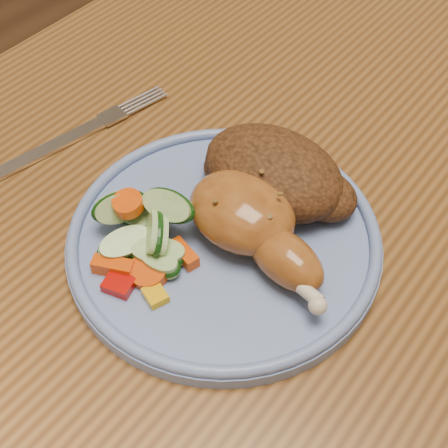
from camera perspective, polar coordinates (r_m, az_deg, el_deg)
The scene contains 7 objects.
dining_table at distance 0.59m, azimuth 10.57°, elevation -7.40°, with size 0.90×1.40×0.75m.
plate at distance 0.51m, azimuth 0.00°, elevation -1.52°, with size 0.26×0.26×0.01m, color #637AB3.
plate_rim at distance 0.50m, azimuth 0.00°, elevation -0.74°, with size 0.25×0.25×0.01m, color #637AB3.
chicken_leg at distance 0.49m, azimuth 2.60°, elevation 0.13°, with size 0.15×0.08×0.05m.
rice_pilaf at distance 0.53m, azimuth 4.79°, elevation 4.54°, with size 0.14×0.09×0.06m.
vegetable_pile at distance 0.49m, azimuth -7.16°, elevation -0.97°, with size 0.10×0.10×0.05m.
fork at distance 0.62m, azimuth -13.59°, elevation 7.84°, with size 0.05×0.17×0.00m.
Camera 1 is at (0.11, -0.31, 1.15)m, focal length 50.00 mm.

